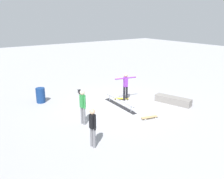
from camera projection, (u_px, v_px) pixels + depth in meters
name	position (u px, v px, depth m)	size (l,w,h in m)	color
ground_plane	(119.00, 105.00, 12.79)	(60.00, 60.00, 0.00)	#9E9EA3
grind_rail	(120.00, 103.00, 12.56)	(2.67, 0.39, 0.34)	black
skate_ledge	(173.00, 100.00, 12.89)	(1.96, 0.49, 0.38)	gray
skater_main	(126.00, 85.00, 13.21)	(0.35, 1.25, 1.57)	black
skateboard_main	(121.00, 98.00, 13.53)	(0.66, 0.75, 0.09)	yellow
bystander_black_shirt	(93.00, 126.00, 8.41)	(0.34, 0.20, 1.47)	slate
bystander_green_shirt	(83.00, 105.00, 10.22)	(0.36, 0.21, 1.56)	slate
loose_skateboard_black	(80.00, 91.00, 14.80)	(0.82, 0.49, 0.09)	black
loose_skateboard_natural	(149.00, 117.00, 11.01)	(0.41, 0.82, 0.09)	tan
trash_bin	(41.00, 95.00, 13.02)	(0.49, 0.49, 0.82)	navy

